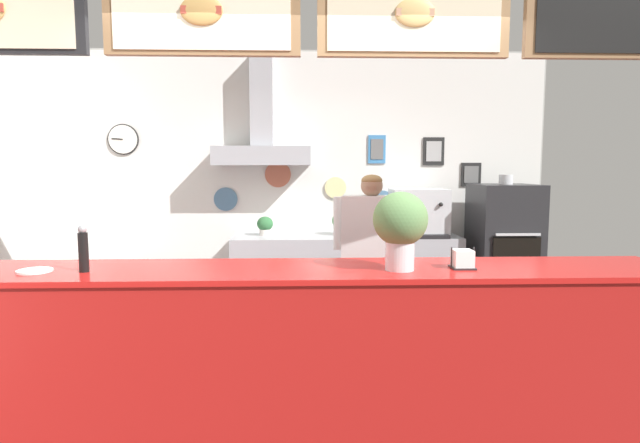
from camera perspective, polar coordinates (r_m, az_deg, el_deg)
The scene contains 14 objects.
ground_plane at distance 3.60m, azimuth -1.16°, elevation -20.80°, with size 6.40×6.40×0.00m, color #3F3A38.
back_wall_assembly at distance 5.63m, azimuth -1.89°, elevation 5.23°, with size 5.33×2.81×2.89m.
service_counter at distance 3.03m, azimuth -1.07°, elevation -15.07°, with size 4.13×0.63×1.06m.
back_prep_counter at distance 5.56m, azimuth 2.84°, elevation -6.21°, with size 2.38×0.64×0.90m.
pizza_oven at distance 5.74m, azimuth 19.59°, elevation -3.30°, with size 0.63×0.69×1.54m.
shop_worker at distance 4.17m, azimuth 5.65°, elevation -4.97°, with size 0.60×0.32×1.56m.
espresso_machine at distance 5.55m, azimuth 10.85°, elevation 0.97°, with size 0.58×0.51×0.49m.
potted_oregano at distance 5.49m, azimuth -6.10°, elevation -0.41°, with size 0.17×0.17×0.20m.
potted_basil at distance 5.51m, azimuth 6.86°, elevation -0.30°, with size 0.15×0.15×0.20m.
potted_rosemary at distance 5.49m, azimuth 2.54°, elevation -0.03°, with size 0.23×0.23×0.26m.
napkin_holder at distance 2.97m, azimuth 15.48°, elevation -4.11°, with size 0.13×0.12×0.12m.
basil_vase at distance 2.82m, azimuth 8.86°, elevation -0.45°, with size 0.30×0.30×0.43m.
pepper_grinder at distance 3.03m, azimuth -24.71°, elevation -2.76°, with size 0.05×0.05×0.25m.
condiment_plate at distance 3.17m, azimuth -29.02°, elevation -4.78°, with size 0.18×0.18×0.01m.
Camera 1 is at (-0.05, -3.21, 1.63)m, focal length 28.94 mm.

